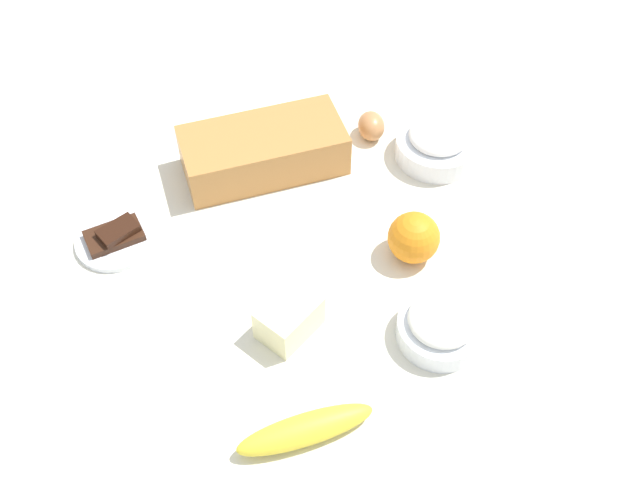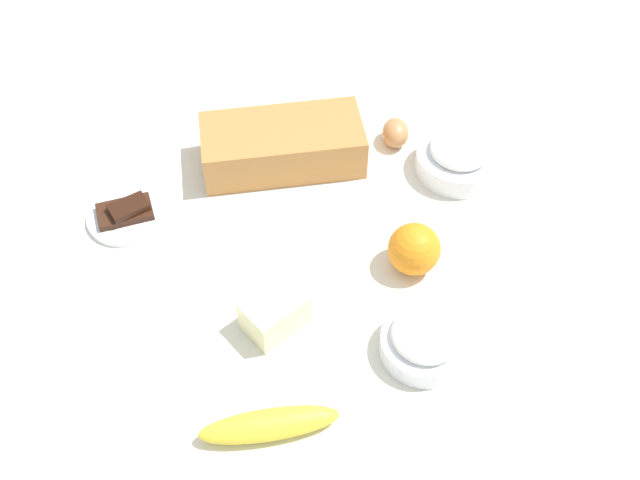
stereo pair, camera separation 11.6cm
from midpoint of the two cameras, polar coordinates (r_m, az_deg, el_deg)
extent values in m
cube|color=silver|center=(1.20, -2.77, -1.69)|extent=(2.40, 2.40, 0.02)
cube|color=#B77A3D|center=(1.31, -6.94, 6.73)|extent=(0.30, 0.19, 0.08)
cube|color=black|center=(1.30, -6.95, 6.86)|extent=(0.29, 0.18, 0.07)
cylinder|color=white|center=(1.09, 6.23, -7.07)|extent=(0.13, 0.13, 0.03)
torus|color=white|center=(1.08, 6.29, -6.66)|extent=(0.13, 0.13, 0.01)
ellipsoid|color=white|center=(1.07, 6.35, -6.31)|extent=(0.10, 0.10, 0.03)
cylinder|color=white|center=(1.34, 6.53, 6.97)|extent=(0.15, 0.15, 0.04)
torus|color=white|center=(1.33, 6.59, 7.51)|extent=(0.15, 0.15, 0.01)
ellipsoid|color=white|center=(1.32, 6.64, 7.91)|extent=(0.11, 0.11, 0.04)
ellipsoid|color=yellow|center=(1.01, -4.51, -14.58)|extent=(0.20, 0.08, 0.04)
sphere|color=orange|center=(1.16, 4.43, 0.01)|extent=(0.08, 0.08, 0.08)
cube|color=#F4EDB2|center=(1.09, -5.45, -6.20)|extent=(0.11, 0.09, 0.06)
ellipsoid|color=#B97D4C|center=(1.37, 1.53, 8.65)|extent=(0.07, 0.08, 0.05)
cylinder|color=white|center=(1.27, -18.03, -0.16)|extent=(0.13, 0.13, 0.01)
cube|color=#381E11|center=(1.26, -18.15, 0.16)|extent=(0.09, 0.06, 0.01)
cube|color=black|center=(1.25, -17.88, 0.54)|extent=(0.07, 0.05, 0.01)
camera|label=1|loc=(0.06, -92.87, -3.47)|focal=41.54mm
camera|label=2|loc=(0.06, 87.13, 3.47)|focal=41.54mm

